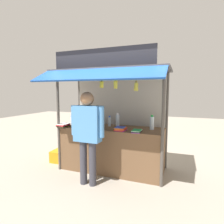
# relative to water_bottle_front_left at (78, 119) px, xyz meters

# --- Properties ---
(ground_plane) EXTENTS (20.00, 20.00, 0.00)m
(ground_plane) POSITION_rel_water_bottle_front_left_xyz_m (0.94, -0.12, -1.12)
(ground_plane) COLOR #9E9384
(stall_counter) EXTENTS (2.27, 0.80, 0.98)m
(stall_counter) POSITION_rel_water_bottle_front_left_xyz_m (0.94, -0.12, -0.63)
(stall_counter) COLOR brown
(stall_counter) RESTS_ON ground
(stall_structure) EXTENTS (2.47, 1.66, 2.59)m
(stall_structure) POSITION_rel_water_bottle_front_left_xyz_m (0.94, -0.00, 0.47)
(stall_structure) COLOR #4C4742
(stall_structure) RESTS_ON ground
(water_bottle_front_left) EXTENTS (0.08, 0.08, 0.30)m
(water_bottle_front_left) POSITION_rel_water_bottle_front_left_xyz_m (0.00, 0.00, 0.00)
(water_bottle_front_left) COLOR silver
(water_bottle_front_left) RESTS_ON stall_counter
(water_bottle_rear_center) EXTENTS (0.09, 0.09, 0.31)m
(water_bottle_rear_center) POSITION_rel_water_bottle_front_left_xyz_m (1.81, -0.04, 0.01)
(water_bottle_rear_center) COLOR silver
(water_bottle_rear_center) RESTS_ON stall_counter
(water_bottle_front_right) EXTENTS (0.07, 0.07, 0.24)m
(water_bottle_front_right) POSITION_rel_water_bottle_front_left_xyz_m (0.83, 0.01, -0.03)
(water_bottle_front_right) COLOR silver
(water_bottle_front_right) RESTS_ON stall_counter
(water_bottle_far_right) EXTENTS (0.06, 0.06, 0.23)m
(water_bottle_far_right) POSITION_rel_water_bottle_front_left_xyz_m (-0.11, -0.11, -0.03)
(water_bottle_far_right) COLOR silver
(water_bottle_far_right) RESTS_ON stall_counter
(water_bottle_left) EXTENTS (0.09, 0.09, 0.31)m
(water_bottle_left) POSITION_rel_water_bottle_front_left_xyz_m (1.02, 0.04, 0.01)
(water_bottle_left) COLOR silver
(water_bottle_left) RESTS_ON stall_counter
(water_bottle_back_left) EXTENTS (0.08, 0.08, 0.28)m
(water_bottle_back_left) POSITION_rel_water_bottle_front_left_xyz_m (0.24, 0.10, -0.01)
(water_bottle_back_left) COLOR silver
(water_bottle_back_left) RESTS_ON stall_counter
(magazine_stack_right) EXTENTS (0.23, 0.32, 0.09)m
(magazine_stack_right) POSITION_rel_water_bottle_front_left_xyz_m (0.15, -0.25, -0.09)
(magazine_stack_right) COLOR red
(magazine_stack_right) RESTS_ON stall_counter
(magazine_stack_far_left) EXTENTS (0.24, 0.28, 0.07)m
(magazine_stack_far_left) POSITION_rel_water_bottle_front_left_xyz_m (1.22, -0.37, -0.10)
(magazine_stack_far_left) COLOR purple
(magazine_stack_far_left) RESTS_ON stall_counter
(magazine_stack_mid_right) EXTENTS (0.19, 0.27, 0.04)m
(magazine_stack_mid_right) POSITION_rel_water_bottle_front_left_xyz_m (1.57, -0.40, -0.12)
(magazine_stack_mid_right) COLOR purple
(magazine_stack_mid_right) RESTS_ON stall_counter
(magazine_stack_mid_left) EXTENTS (0.23, 0.31, 0.08)m
(magazine_stack_mid_left) POSITION_rel_water_bottle_front_left_xyz_m (-0.11, -0.46, -0.10)
(magazine_stack_mid_left) COLOR black
(magazine_stack_mid_left) RESTS_ON stall_counter
(banana_bunch_inner_left) EXTENTS (0.10, 0.09, 0.26)m
(banana_bunch_inner_left) POSITION_rel_water_bottle_front_left_xyz_m (0.91, -0.62, 0.80)
(banana_bunch_inner_left) COLOR #332D23
(banana_bunch_inner_right) EXTENTS (0.10, 0.10, 0.32)m
(banana_bunch_inner_right) POSITION_rel_water_bottle_front_left_xyz_m (1.60, -0.62, 0.75)
(banana_bunch_inner_right) COLOR #332D23
(banana_bunch_leftmost) EXTENTS (0.10, 0.10, 0.28)m
(banana_bunch_leftmost) POSITION_rel_water_bottle_front_left_xyz_m (1.20, -0.62, 0.80)
(banana_bunch_leftmost) COLOR #332D23
(vendor_person) EXTENTS (0.67, 0.25, 1.77)m
(vendor_person) POSITION_rel_water_bottle_front_left_xyz_m (0.75, -0.92, -0.05)
(vendor_person) COLOR #383842
(vendor_person) RESTS_ON ground
(plastic_crate) EXTENTS (0.42, 0.42, 0.29)m
(plastic_crate) POSITION_rel_water_bottle_front_left_xyz_m (-0.47, -0.11, -0.97)
(plastic_crate) COLOR orange
(plastic_crate) RESTS_ON ground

